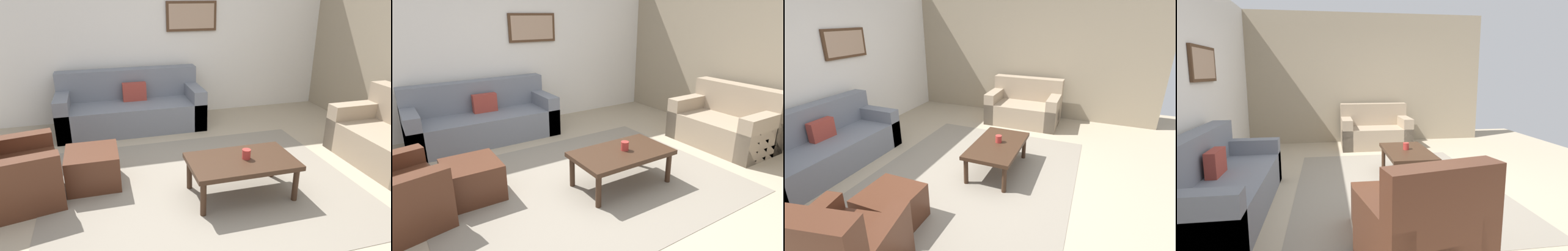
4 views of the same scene
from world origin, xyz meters
TOP-DOWN VIEW (x-y plane):
  - ground_plane at (0.00, 0.00)m, footprint 8.00×8.00m
  - rear_partition at (0.00, 2.60)m, footprint 6.00×0.12m
  - stone_feature_panel at (3.00, 0.00)m, footprint 0.12×5.20m
  - area_rug at (0.00, 0.00)m, footprint 3.37×2.64m
  - couch_main at (-0.54, 2.11)m, footprint 2.18×0.88m
  - couch_loveseat at (2.46, -0.10)m, footprint 0.86×1.41m
  - ottoman at (-1.14, 0.39)m, footprint 0.56×0.56m
  - coffee_table at (0.35, -0.25)m, footprint 1.10×0.64m
  - cup at (0.40, -0.24)m, footprint 0.09×0.09m
  - framed_artwork at (0.56, 2.51)m, footprint 0.84×0.04m

SIDE VIEW (x-z plane):
  - ground_plane at x=0.00m, z-range 0.00..0.00m
  - area_rug at x=0.00m, z-range 0.00..0.01m
  - ottoman at x=-1.14m, z-range 0.00..0.40m
  - couch_loveseat at x=2.46m, z-range -0.14..0.74m
  - couch_main at x=-0.54m, z-range -0.14..0.74m
  - coffee_table at x=0.35m, z-range 0.15..0.56m
  - cup at x=0.40m, z-range 0.41..0.51m
  - rear_partition at x=0.00m, z-range 0.00..2.80m
  - stone_feature_panel at x=3.00m, z-range 0.00..2.80m
  - framed_artwork at x=0.56m, z-range 1.41..1.88m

